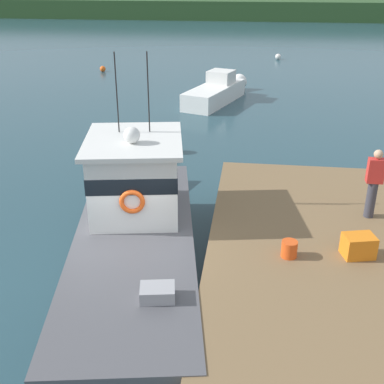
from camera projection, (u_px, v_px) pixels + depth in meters
ground_plane at (129, 279)px, 11.15m from camera, size 200.00×200.00×0.00m
dock at (353, 253)px, 10.15m from camera, size 6.00×9.00×1.20m
main_fishing_boat at (136, 232)px, 11.08m from camera, size 3.89×9.97×4.80m
crate_single_far at (358, 246)px, 9.71m from camera, size 0.69×0.57×0.45m
bait_bucket at (289, 249)px, 9.71m from camera, size 0.32×0.32×0.34m
deckhand_by_the_boat at (374, 182)px, 10.99m from camera, size 0.36×0.22×1.63m
moored_boat_off_the_point at (218, 91)px, 25.67m from camera, size 3.09×6.04×1.52m
mooring_buoy_inshore at (278, 57)px, 37.36m from camera, size 0.43×0.43×0.43m
mooring_buoy_channel_marker at (103, 69)px, 33.02m from camera, size 0.39×0.39×0.39m
mooring_buoy_spare_mooring at (175, 146)px, 18.61m from camera, size 0.50×0.50×0.50m
far_shoreline at (240, 9)px, 66.51m from camera, size 120.00×8.00×2.40m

